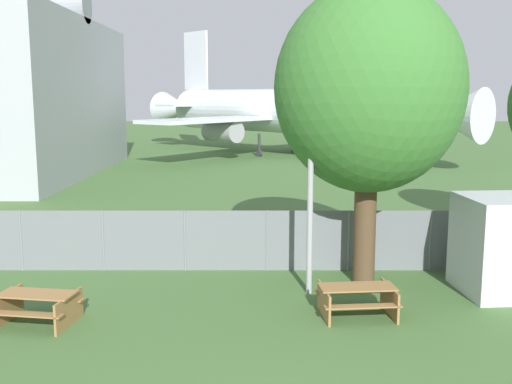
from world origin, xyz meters
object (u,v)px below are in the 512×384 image
object	(u,v)px
picnic_bench_near_cabin	(357,297)
tree_near_hangar	(369,90)
picnic_bench_open_grass	(37,305)
airplane	(285,112)

from	to	relation	value
picnic_bench_near_cabin	tree_near_hangar	xyz separation A→B (m)	(0.65, 2.75, 5.09)
picnic_bench_near_cabin	tree_near_hangar	world-z (taller)	tree_near_hangar
picnic_bench_open_grass	tree_near_hangar	bearing A→B (deg)	21.37
picnic_bench_open_grass	tree_near_hangar	world-z (taller)	tree_near_hangar
picnic_bench_near_cabin	tree_near_hangar	size ratio (longest dim) A/B	0.23
picnic_bench_near_cabin	picnic_bench_open_grass	bearing A→B (deg)	-176.06
picnic_bench_near_cabin	tree_near_hangar	distance (m)	5.82
picnic_bench_open_grass	picnic_bench_near_cabin	bearing A→B (deg)	3.94
airplane	tree_near_hangar	bearing A→B (deg)	-44.00
airplane	picnic_bench_open_grass	xyz separation A→B (m)	(-7.89, -40.76, -3.50)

